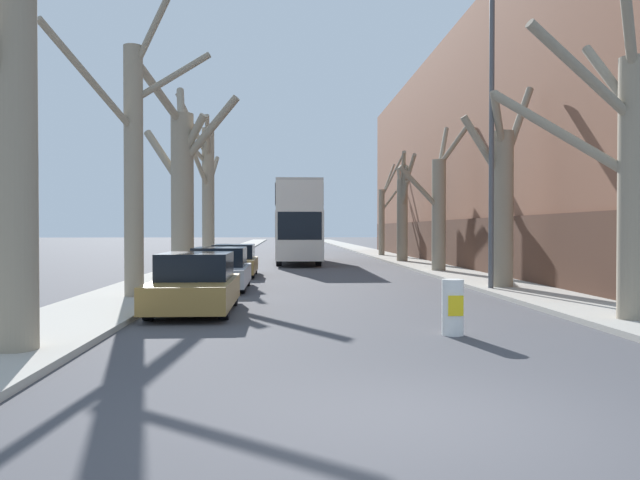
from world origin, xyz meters
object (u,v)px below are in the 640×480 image
Objects in this scene: parked_car_1 at (220,270)px; parked_car_2 at (234,261)px; street_tree_left_1 at (134,157)px; street_tree_right_0 at (626,159)px; street_tree_left_2 at (182,180)px; street_tree_left_3 at (207,188)px; lamp_post at (489,124)px; street_tree_right_1 at (502,199)px; street_tree_left_0 at (17,108)px; parked_car_0 at (195,284)px; double_decker_bus at (297,219)px; street_tree_right_3 at (403,212)px; traffic_bollard at (453,307)px; street_tree_right_4 at (383,216)px; street_tree_right_2 at (439,207)px.

parked_car_2 is at bearing 90.00° from parked_car_1.
street_tree_right_0 is (10.94, -4.95, -0.54)m from street_tree_left_1.
street_tree_left_2 is 0.94× the size of street_tree_left_3.
street_tree_left_1 reaches higher than parked_car_2.
lamp_post is at bearing -52.37° from street_tree_left_3.
street_tree_right_0 is 7.27m from street_tree_right_1.
street_tree_left_0 is 1.91× the size of parked_car_0.
street_tree_left_2 is 12.30m from double_decker_bus.
parked_car_2 is at bearing 140.02° from lamp_post.
double_decker_bus is (-6.14, 16.80, -0.34)m from street_tree_right_1.
parked_car_1 is 0.43× the size of lamp_post.
parked_car_2 is (1.96, 1.01, -3.28)m from street_tree_left_2.
lamp_post is at bearing -72.22° from double_decker_bus.
street_tree_right_0 is 23.48m from street_tree_right_3.
parked_car_1 reaches higher than traffic_bollard.
parked_car_2 is 15.69m from traffic_bollard.
street_tree_right_1 is 24.82m from street_tree_right_4.
street_tree_left_1 reaches higher than traffic_bollard.
street_tree_right_3 is 13.36m from parked_car_2.
street_tree_left_3 reaches higher than street_tree_right_0.
street_tree_right_0 reaches higher than parked_car_2.
street_tree_left_2 is 16.86m from street_tree_right_0.
street_tree_left_3 reaches higher than street_tree_right_2.
street_tree_right_3 is at bearing 59.84° from parked_car_1.
street_tree_left_3 is at bearing 155.80° from street_tree_right_2.
street_tree_right_3 is at bearing 59.50° from street_tree_left_1.
parked_car_2 is at bearing 143.85° from street_tree_right_1.
lamp_post reaches higher than parked_car_1.
parked_car_0 is 10.47m from lamp_post.
street_tree_left_0 is 7.94m from traffic_bollard.
street_tree_right_1 is 7.99m from street_tree_right_2.
parked_car_1 is (1.96, -4.74, -3.27)m from street_tree_left_2.
street_tree_right_2 is 1.64× the size of parked_car_2.
street_tree_left_3 is at bearing 96.08° from parked_car_0.
double_decker_bus is at bearing 110.08° from street_tree_right_1.
street_tree_right_2 is at bearing 58.66° from street_tree_left_0.
lamp_post is (5.54, -17.27, 2.64)m from double_decker_bus.
street_tree_left_2 is 1.14× the size of street_tree_right_4.
parked_car_0 is (-8.95, -20.96, -2.32)m from street_tree_right_3.
street_tree_right_0 is at bearing -85.29° from lamp_post.
lamp_post reaches higher than street_tree_left_3.
street_tree_right_4 reaches higher than parked_car_0.
street_tree_left_0 is at bearing -137.85° from street_tree_right_1.
street_tree_right_3 is 0.59× the size of double_decker_bus.
double_decker_bus reaches higher than traffic_bollard.
parked_car_0 is at bearing -153.13° from lamp_post.
street_tree_left_1 is 21.52m from street_tree_right_3.
street_tree_right_3 is (10.82, 3.36, -1.10)m from street_tree_left_3.
street_tree_left_1 is at bearing -112.35° from street_tree_right_4.
street_tree_left_1 is at bearing 140.20° from traffic_bollard.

